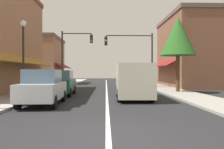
% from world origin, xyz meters
% --- Properties ---
extents(ground_plane, '(80.00, 80.00, 0.00)m').
position_xyz_m(ground_plane, '(0.00, 18.00, 0.00)').
color(ground_plane, black).
extents(sidewalk_left, '(2.60, 56.00, 0.12)m').
position_xyz_m(sidewalk_left, '(-5.50, 18.00, 0.06)').
color(sidewalk_left, '#A39E99').
rests_on(sidewalk_left, ground).
extents(sidewalk_right, '(2.60, 56.00, 0.12)m').
position_xyz_m(sidewalk_right, '(5.50, 18.00, 0.06)').
color(sidewalk_right, gray).
rests_on(sidewalk_right, ground).
extents(lane_center_stripe, '(0.14, 52.00, 0.01)m').
position_xyz_m(lane_center_stripe, '(0.00, 18.00, 0.00)').
color(lane_center_stripe, silver).
rests_on(lane_center_stripe, ground).
extents(storefront_right_block, '(5.61, 10.20, 7.91)m').
position_xyz_m(storefront_right_block, '(8.95, 20.00, 3.96)').
color(storefront_right_block, brown).
rests_on(storefront_right_block, ground).
extents(storefront_far_left, '(7.27, 8.20, 6.71)m').
position_xyz_m(storefront_far_left, '(-9.77, 28.00, 3.36)').
color(storefront_far_left, '#9E6B4C').
rests_on(storefront_far_left, ground).
extents(parked_car_nearest_left, '(1.88, 4.15, 1.77)m').
position_xyz_m(parked_car_nearest_left, '(-3.19, 5.84, 0.88)').
color(parked_car_nearest_left, '#B7BABF').
rests_on(parked_car_nearest_left, ground).
extents(parked_car_second_left, '(1.88, 4.15, 1.77)m').
position_xyz_m(parked_car_second_left, '(-3.26, 10.67, 0.88)').
color(parked_car_second_left, '#0F4C33').
rests_on(parked_car_second_left, ground).
extents(van_in_lane, '(2.08, 5.22, 2.12)m').
position_xyz_m(van_in_lane, '(1.60, 8.40, 1.15)').
color(van_in_lane, beige).
rests_on(van_in_lane, ground).
extents(traffic_signal_mast_arm, '(5.10, 0.50, 5.75)m').
position_xyz_m(traffic_signal_mast_arm, '(3.06, 18.43, 3.93)').
color(traffic_signal_mast_arm, '#333333').
rests_on(traffic_signal_mast_arm, ground).
extents(traffic_signal_left_corner, '(3.42, 0.50, 6.10)m').
position_xyz_m(traffic_signal_left_corner, '(-3.73, 19.39, 4.03)').
color(traffic_signal_left_corner, '#333333').
rests_on(traffic_signal_left_corner, ground).
extents(street_lamp_left_near, '(0.36, 0.36, 4.65)m').
position_xyz_m(street_lamp_left_near, '(-4.86, 7.78, 3.15)').
color(street_lamp_left_near, black).
rests_on(street_lamp_left_near, ground).
extents(tree_right_near, '(2.79, 2.79, 6.05)m').
position_xyz_m(tree_right_near, '(5.65, 12.42, 4.48)').
color(tree_right_near, '#4C331E').
rests_on(tree_right_near, ground).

